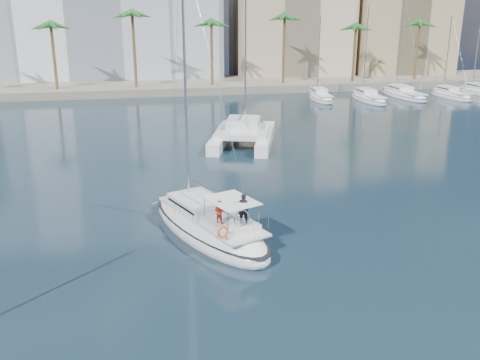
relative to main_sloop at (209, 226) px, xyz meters
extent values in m
plane|color=black|center=(2.60, -2.62, -0.53)|extent=(160.00, 160.00, 0.00)
cube|color=gray|center=(2.60, 58.38, 0.07)|extent=(120.00, 14.00, 1.20)
cube|color=white|center=(-9.40, 70.38, 13.47)|extent=(42.00, 16.00, 28.00)
cube|color=#CBB792|center=(24.60, 67.38, 9.47)|extent=(20.00, 14.00, 20.00)
cube|color=tan|center=(44.60, 65.38, 8.47)|extent=(18.00, 12.00, 18.00)
cylinder|color=brown|center=(2.60, 54.38, 4.72)|extent=(0.44, 0.44, 10.50)
sphere|color=#225C23|center=(2.60, 54.38, 9.97)|extent=(3.60, 3.60, 3.60)
cylinder|color=brown|center=(36.60, 54.38, 4.72)|extent=(0.44, 0.44, 10.50)
sphere|color=#225C23|center=(36.60, 54.38, 9.97)|extent=(3.60, 3.60, 3.60)
ellipsoid|color=white|center=(0.00, 0.01, -0.18)|extent=(7.60, 11.92, 2.37)
ellipsoid|color=black|center=(0.00, 0.01, 0.16)|extent=(7.67, 12.04, 0.18)
cube|color=silver|center=(0.08, -0.19, 0.72)|extent=(5.57, 8.89, 0.12)
cube|color=silver|center=(-0.41, 1.03, 1.08)|extent=(3.65, 4.36, 0.60)
cube|color=black|center=(-0.41, 1.03, 1.10)|extent=(3.51, 3.97, 0.14)
cylinder|color=#B7BABF|center=(-0.90, 2.25, 8.25)|extent=(0.15, 0.15, 14.94)
cylinder|color=#B7BABF|center=(-0.04, 0.11, 2.28)|extent=(1.81, 4.31, 0.11)
cube|color=silver|center=(0.89, -2.23, 0.96)|extent=(3.07, 3.45, 0.36)
cube|color=white|center=(0.93, -2.33, 2.33)|extent=(3.07, 3.45, 0.04)
torus|color=silver|center=(1.30, -3.25, 1.63)|extent=(0.91, 0.41, 0.96)
torus|color=#F8460D|center=(0.17, -4.17, 1.33)|extent=(0.66, 0.42, 0.64)
imported|color=black|center=(1.51, -2.76, 1.98)|extent=(0.73, 0.62, 1.68)
imported|color=#A32119|center=(0.27, -2.40, 1.77)|extent=(0.77, 0.77, 1.26)
cube|color=white|center=(4.42, 21.98, 0.02)|extent=(4.55, 10.90, 1.10)
cube|color=white|center=(8.54, 20.64, 0.02)|extent=(4.55, 10.90, 1.10)
cube|color=silver|center=(6.31, 20.78, 0.77)|extent=(6.57, 7.31, 0.50)
cube|color=silver|center=(6.48, 21.31, 1.47)|extent=(3.92, 4.10, 1.00)
cube|color=black|center=(6.48, 21.31, 1.52)|extent=(3.80, 3.68, 0.18)
cylinder|color=#B7BABF|center=(6.99, 22.89, 8.35)|extent=(0.18, 0.18, 14.75)
ellipsoid|color=silver|center=(-2.49, 4.79, -0.14)|extent=(0.25, 0.47, 0.22)
sphere|color=silver|center=(-2.49, 5.02, -0.12)|extent=(0.12, 0.12, 0.12)
cube|color=gray|center=(-2.82, 4.79, -0.11)|extent=(0.54, 0.19, 0.13)
cube|color=gray|center=(-2.16, 4.79, -0.11)|extent=(0.54, 0.19, 0.13)
camera|label=1|loc=(-3.88, -28.73, 12.15)|focal=40.00mm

